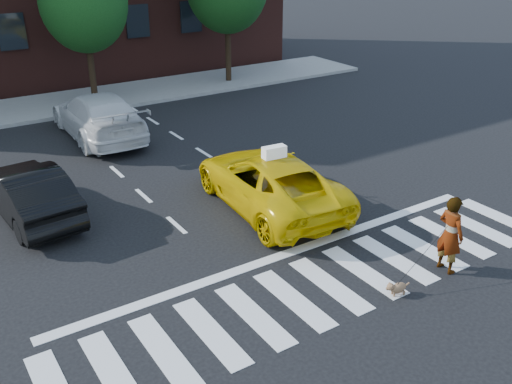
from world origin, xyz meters
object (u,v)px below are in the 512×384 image
white_suv (98,116)px  woman (450,234)px  black_sedan (29,192)px  dog (397,288)px  taxi (270,181)px

white_suv → woman: woman is taller
black_sedan → dog: 9.86m
taxi → white_suv: bearing=-71.8°
woman → dog: woman is taller
black_sedan → dog: bearing=120.1°
taxi → dog: size_ratio=10.20×
black_sedan → woman: woman is taller
black_sedan → dog: size_ratio=8.23×
taxi → woman: size_ratio=2.98×
woman → dog: size_ratio=3.43×
taxi → white_suv: 8.65m
taxi → woman: woman is taller
white_suv → black_sedan: bearing=56.5°
black_sedan → white_suv: bearing=-129.7°
white_suv → dog: bearing=99.1°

